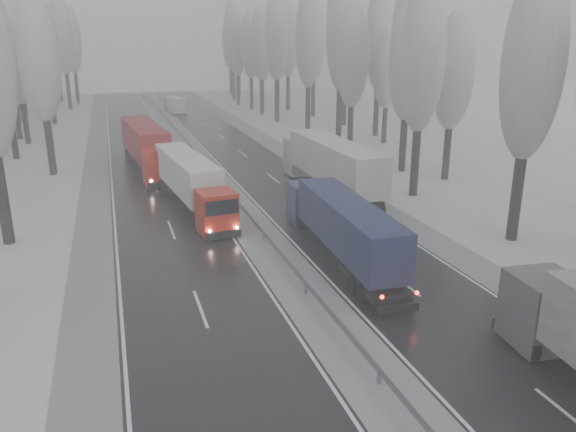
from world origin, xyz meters
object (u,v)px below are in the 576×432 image
truck_blue_box (341,223)px  truck_cream_box (329,162)px  truck_red_white (190,179)px  box_truck_distant (175,105)px  truck_red_red (146,145)px

truck_blue_box → truck_cream_box: size_ratio=0.83×
truck_cream_box → truck_blue_box: bearing=-109.6°
truck_blue_box → truck_red_white: (-6.65, 12.83, 0.07)m
box_truck_distant → truck_red_red: bearing=-106.1°
truck_blue_box → truck_red_white: 14.45m
box_truck_distant → truck_blue_box: bearing=-95.4°
truck_blue_box → truck_red_red: size_ratio=0.85×
truck_cream_box → box_truck_distant: size_ratio=2.37×
truck_blue_box → truck_red_red: 28.14m
truck_red_white → truck_cream_box: bearing=-1.2°
truck_cream_box → box_truck_distant: truck_cream_box is taller
truck_blue_box → box_truck_distant: bearing=93.4°
truck_cream_box → truck_red_white: size_ratio=1.16×
truck_cream_box → truck_red_white: bearing=-175.9°
truck_red_white → truck_red_red: truck_red_red is taller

